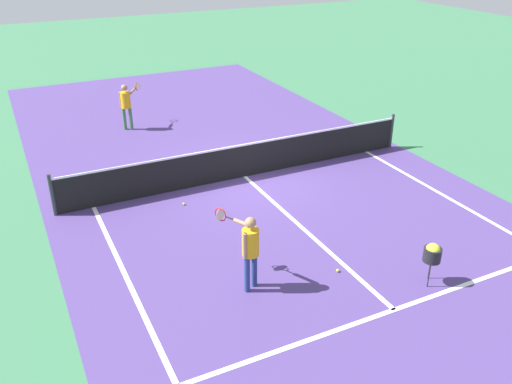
{
  "coord_description": "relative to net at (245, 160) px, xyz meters",
  "views": [
    {
      "loc": [
        -5.67,
        -12.29,
        6.27
      ],
      "look_at": [
        -1.02,
        -2.8,
        1.0
      ],
      "focal_mm": 37.89,
      "sensor_mm": 36.0,
      "label": 1
    }
  ],
  "objects": [
    {
      "name": "net",
      "position": [
        0.0,
        0.0,
        0.0
      ],
      "size": [
        10.09,
        0.09,
        1.07
      ],
      "color": "#33383D",
      "rests_on": "ground_plane"
    },
    {
      "name": "ground_plane",
      "position": [
        0.0,
        0.0,
        -0.49
      ],
      "size": [
        60.0,
        60.0,
        0.0
      ],
      "primitive_type": "plane",
      "color": "#38724C"
    },
    {
      "name": "tennis_ball_mid_court",
      "position": [
        -0.25,
        -4.95,
        -0.46
      ],
      "size": [
        0.07,
        0.07,
        0.07
      ],
      "primitive_type": "sphere",
      "color": "#CCE033",
      "rests_on": "ground_plane"
    },
    {
      "name": "line_sideline_left",
      "position": [
        -4.11,
        -5.95,
        -0.49
      ],
      "size": [
        0.1,
        11.89,
        0.01
      ],
      "primitive_type": "cube",
      "color": "white",
      "rests_on": "ground_plane"
    },
    {
      "name": "court_surface_inbounds",
      "position": [
        0.0,
        0.0,
        -0.49
      ],
      "size": [
        10.62,
        24.4,
        0.0
      ],
      "primitive_type": "cube",
      "color": "#4C387A",
      "rests_on": "ground_plane"
    },
    {
      "name": "player_near",
      "position": [
        -2.06,
        -4.64,
        0.46
      ],
      "size": [
        0.54,
        1.14,
        1.55
      ],
      "color": "navy",
      "rests_on": "ground_plane"
    },
    {
      "name": "player_far",
      "position": [
        -1.91,
        5.21,
        0.46
      ],
      "size": [
        0.88,
        0.95,
        1.54
      ],
      "color": "#3F7247",
      "rests_on": "ground_plane"
    },
    {
      "name": "line_center_service",
      "position": [
        0.0,
        -3.2,
        -0.49
      ],
      "size": [
        0.1,
        6.4,
        0.01
      ],
      "primitive_type": "cube",
      "color": "white",
      "rests_on": "ground_plane"
    },
    {
      "name": "ball_hopper",
      "position": [
        1.13,
        -6.02,
        0.18
      ],
      "size": [
        0.34,
        0.34,
        0.87
      ],
      "color": "black",
      "rests_on": "ground_plane"
    },
    {
      "name": "line_service_near",
      "position": [
        0.0,
        -6.4,
        -0.49
      ],
      "size": [
        8.22,
        0.1,
        0.01
      ],
      "primitive_type": "cube",
      "color": "white",
      "rests_on": "ground_plane"
    },
    {
      "name": "tennis_ball_near_net",
      "position": [
        -2.07,
        -0.87,
        -0.46
      ],
      "size": [
        0.07,
        0.07,
        0.07
      ],
      "primitive_type": "sphere",
      "color": "#CCE033",
      "rests_on": "ground_plane"
    }
  ]
}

